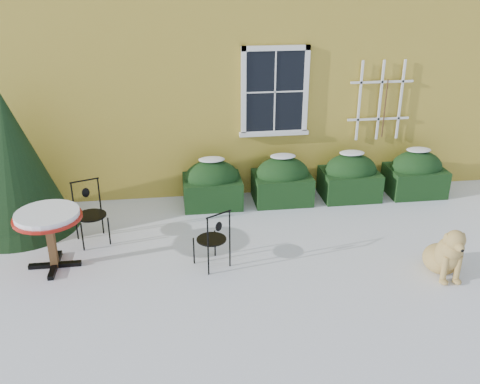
{
  "coord_description": "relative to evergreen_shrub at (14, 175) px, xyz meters",
  "views": [
    {
      "loc": [
        -1.01,
        -6.41,
        4.16
      ],
      "look_at": [
        0.0,
        1.0,
        0.9
      ],
      "focal_mm": 40.0,
      "sensor_mm": 36.0,
      "label": 1
    }
  ],
  "objects": [
    {
      "name": "house",
      "position": [
        3.57,
        4.89,
        2.28
      ],
      "size": [
        12.4,
        8.4,
        6.4
      ],
      "color": "gold",
      "rests_on": "ground"
    },
    {
      "name": "dog",
      "position": [
        6.34,
        -2.41,
        -0.6
      ],
      "size": [
        0.57,
        0.9,
        0.82
      ],
      "rotation": [
        0.0,
        0.0,
        -0.07
      ],
      "color": "tan",
      "rests_on": "ground"
    },
    {
      "name": "bistro_table",
      "position": [
        0.78,
        -1.44,
        -0.19
      ],
      "size": [
        0.97,
        0.97,
        0.9
      ],
      "rotation": [
        0.0,
        0.0,
        0.39
      ],
      "color": "black",
      "rests_on": "ground"
    },
    {
      "name": "patio_chair_far",
      "position": [
        1.25,
        -0.69,
        -0.43
      ],
      "size": [
        0.57,
        0.56,
        1.0
      ],
      "rotation": [
        0.0,
        0.0,
        0.35
      ],
      "color": "black",
      "rests_on": "ground"
    },
    {
      "name": "ground",
      "position": [
        3.57,
        -2.11,
        -0.93
      ],
      "size": [
        80.0,
        80.0,
        0.0
      ],
      "primitive_type": "plane",
      "color": "white",
      "rests_on": "ground"
    },
    {
      "name": "patio_chair_near",
      "position": [
        3.1,
        -1.72,
        -0.47
      ],
      "size": [
        0.55,
        0.55,
        0.92
      ],
      "rotation": [
        0.0,
        0.0,
        3.66
      ],
      "color": "black",
      "rests_on": "ground"
    },
    {
      "name": "evergreen_shrub",
      "position": [
        0.0,
        0.0,
        0.0
      ],
      "size": [
        1.91,
        1.91,
        2.32
      ],
      "rotation": [
        0.0,
        0.0,
        -0.13
      ],
      "color": "black",
      "rests_on": "ground"
    },
    {
      "name": "hedge_row",
      "position": [
        5.22,
        0.44,
        -0.53
      ],
      "size": [
        4.95,
        0.8,
        0.91
      ],
      "color": "black",
      "rests_on": "ground"
    }
  ]
}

